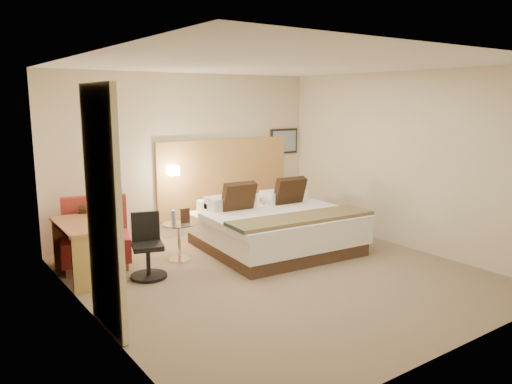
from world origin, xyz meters
TOP-DOWN VIEW (x-y plane):
  - floor at (0.00, 0.00)m, footprint 4.80×5.00m
  - ceiling at (0.00, 0.00)m, footprint 4.80×5.00m
  - wall_back at (0.00, 2.51)m, footprint 4.80×0.02m
  - wall_front at (0.00, -2.51)m, footprint 4.80×0.02m
  - wall_left at (-2.41, 0.00)m, footprint 0.02×5.00m
  - wall_right at (2.41, 0.00)m, footprint 0.02×5.00m
  - headboard_panel at (0.70, 2.47)m, footprint 2.60×0.04m
  - art_frame at (2.02, 2.48)m, footprint 0.62×0.03m
  - art_canvas at (2.02, 2.46)m, footprint 0.54×0.01m
  - lamp_arm at (-0.35, 2.42)m, footprint 0.02×0.12m
  - lamp_shade at (-0.35, 2.36)m, footprint 0.15×0.15m
  - curtain at (-2.36, -0.25)m, footprint 0.06×0.90m
  - bottle_a at (-0.85, 1.35)m, footprint 0.07×0.07m
  - menu_folder at (-0.69, 1.31)m, footprint 0.13×0.07m
  - bed at (0.67, 0.99)m, footprint 2.30×2.25m
  - lounge_chair at (-1.82, 1.81)m, footprint 1.07×0.99m
  - side_table at (-0.79, 1.33)m, footprint 0.56×0.56m
  - desk at (-2.11, 1.39)m, footprint 0.58×1.19m
  - desk_chair at (-1.44, 0.94)m, footprint 0.58×0.58m

SIDE VIEW (x-z plane):
  - floor at x=0.00m, z-range -0.02..0.00m
  - side_table at x=-0.79m, z-range 0.03..0.57m
  - bed at x=0.67m, z-range -0.18..0.87m
  - desk_chair at x=-1.44m, z-range -0.07..0.76m
  - lounge_chair at x=-1.82m, z-range -0.09..0.84m
  - desk at x=-2.11m, z-range 0.21..0.94m
  - bottle_a at x=-0.85m, z-range 0.54..0.73m
  - menu_folder at x=-0.69m, z-range 0.54..0.75m
  - headboard_panel at x=0.70m, z-range 0.30..1.60m
  - lamp_arm at x=-0.35m, z-range 1.14..1.16m
  - lamp_shade at x=-0.35m, z-range 1.07..1.22m
  - curtain at x=-2.36m, z-range 0.01..2.43m
  - wall_back at x=0.00m, z-range 0.00..2.70m
  - wall_front at x=0.00m, z-range 0.00..2.70m
  - wall_left at x=-2.41m, z-range 0.00..2.70m
  - wall_right at x=2.41m, z-range 0.00..2.70m
  - art_frame at x=2.02m, z-range 1.27..1.73m
  - art_canvas at x=2.02m, z-range 1.30..1.70m
  - ceiling at x=0.00m, z-range 2.70..2.72m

